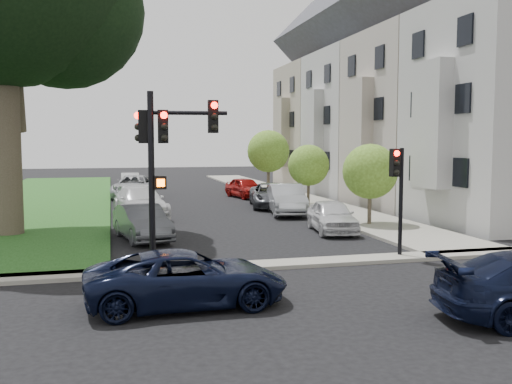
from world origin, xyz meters
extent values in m
plane|color=black|center=(0.00, 0.00, 0.00)|extent=(140.00, 140.00, 0.00)
cube|color=#1A4712|center=(-9.00, 24.00, 0.06)|extent=(8.00, 44.00, 0.12)
cube|color=gray|center=(6.75, 24.00, 0.06)|extent=(3.50, 44.00, 0.12)
cube|color=gray|center=(0.00, 2.00, 0.06)|extent=(60.00, 1.00, 0.12)
cube|color=beige|center=(12.50, 8.00, 5.00)|extent=(7.00, 7.40, 10.00)
cube|color=beige|center=(8.65, 8.00, 4.50)|extent=(0.70, 2.20, 5.50)
cube|color=black|center=(8.95, 8.00, 5.50)|extent=(0.08, 3.60, 6.00)
cube|color=gray|center=(12.50, 15.50, 5.00)|extent=(7.00, 7.40, 10.00)
cube|color=gray|center=(8.65, 15.50, 4.50)|extent=(0.70, 2.20, 5.50)
cube|color=black|center=(8.95, 15.50, 5.50)|extent=(0.08, 3.60, 6.00)
cube|color=#A3A29F|center=(12.50, 23.00, 5.00)|extent=(7.00, 7.40, 10.00)
cube|color=#3E3E3E|center=(12.50, 23.00, 12.47)|extent=(7.00, 7.55, 7.00)
cube|color=#A3A29F|center=(8.65, 23.00, 4.50)|extent=(0.70, 2.20, 5.50)
cube|color=black|center=(8.95, 23.00, 5.50)|extent=(0.08, 3.60, 6.00)
cube|color=gray|center=(12.50, 30.50, 5.00)|extent=(7.00, 7.40, 10.00)
cube|color=#3E3E3E|center=(12.50, 30.50, 12.47)|extent=(7.00, 7.55, 7.00)
cube|color=gray|center=(8.65, 30.50, 4.50)|extent=(0.70, 2.20, 5.50)
cube|color=black|center=(8.95, 30.50, 5.50)|extent=(0.08, 3.60, 6.00)
cylinder|color=#3D3326|center=(-8.89, 9.88, 4.09)|extent=(1.12, 1.12, 8.18)
sphere|color=black|center=(-6.64, 10.90, 9.20)|extent=(6.55, 6.55, 6.55)
cylinder|color=#3D3326|center=(6.20, 8.86, 0.87)|extent=(0.17, 0.17, 1.75)
sphere|color=#486E18|center=(6.20, 8.86, 2.45)|extent=(2.45, 2.45, 2.45)
cylinder|color=#3D3326|center=(6.20, 16.96, 0.86)|extent=(0.17, 0.17, 1.71)
sphere|color=#486E18|center=(6.20, 16.96, 2.40)|extent=(2.40, 2.40, 2.40)
cylinder|color=#3D3326|center=(6.20, 25.68, 1.09)|extent=(0.22, 0.22, 2.19)
sphere|color=#486E18|center=(6.20, 25.68, 3.06)|extent=(3.06, 3.06, 3.06)
cylinder|color=black|center=(-3.80, 2.20, 2.59)|extent=(0.20, 0.20, 5.19)
cylinder|color=black|center=(-2.70, 2.20, 4.59)|extent=(2.19, 0.34, 0.12)
cube|color=black|center=(-3.45, 2.20, 4.19)|extent=(0.32, 0.29, 0.95)
cube|color=black|center=(-2.01, 2.20, 4.49)|extent=(0.32, 0.29, 0.95)
cube|color=black|center=(-4.00, 2.45, 4.19)|extent=(0.29, 0.32, 0.95)
sphere|color=#FF0C05|center=(-3.45, 2.05, 4.51)|extent=(0.20, 0.20, 0.20)
sphere|color=black|center=(-3.45, 2.05, 3.87)|extent=(0.20, 0.20, 0.20)
cube|color=black|center=(-3.55, 2.20, 2.59)|extent=(0.37, 0.28, 0.38)
cube|color=#FF5905|center=(-3.55, 2.06, 2.59)|extent=(0.22, 0.03, 0.22)
cylinder|color=black|center=(4.09, 2.20, 1.78)|extent=(0.15, 0.15, 3.56)
cube|color=black|center=(3.86, 2.20, 3.09)|extent=(0.31, 0.28, 0.89)
sphere|color=#FF0C05|center=(3.86, 2.06, 3.39)|extent=(0.19, 0.19, 0.19)
imported|color=black|center=(-3.28, -1.47, 0.64)|extent=(4.66, 2.25, 1.28)
imported|color=silver|center=(3.96, 7.73, 0.68)|extent=(2.16, 4.16, 1.35)
imported|color=#999BA0|center=(3.87, 13.78, 0.78)|extent=(2.45, 4.96, 1.56)
imported|color=#3F4247|center=(3.98, 17.02, 0.69)|extent=(3.16, 5.32, 1.39)
imported|color=maroon|center=(3.79, 22.77, 0.68)|extent=(2.38, 4.26, 1.37)
imported|color=#3F4247|center=(-3.81, 7.75, 0.68)|extent=(2.21, 4.32, 1.36)
imported|color=silver|center=(-3.54, 14.32, 0.76)|extent=(2.82, 5.51, 1.53)
imported|color=#999BA0|center=(-3.80, 18.65, 0.75)|extent=(2.06, 4.51, 1.50)
imported|color=#999BA0|center=(-3.46, 24.55, 0.75)|extent=(3.39, 5.76, 1.50)
imported|color=silver|center=(-3.48, 31.36, 0.65)|extent=(1.42, 3.95, 1.30)
camera|label=1|loc=(-4.92, -14.29, 3.77)|focal=40.00mm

